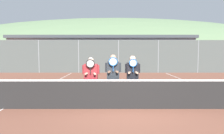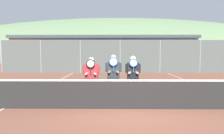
{
  "view_description": "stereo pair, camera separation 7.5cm",
  "coord_description": "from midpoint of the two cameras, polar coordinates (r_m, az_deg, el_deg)",
  "views": [
    {
      "loc": [
        -0.58,
        -6.44,
        1.88
      ],
      "look_at": [
        -0.6,
        0.79,
        1.33
      ],
      "focal_mm": 32.0,
      "sensor_mm": 36.0,
      "label": 1
    },
    {
      "loc": [
        -0.51,
        -6.44,
        1.88
      ],
      "look_at": [
        -0.6,
        0.79,
        1.33
      ],
      "focal_mm": 32.0,
      "sensor_mm": 36.0,
      "label": 2
    }
  ],
  "objects": [
    {
      "name": "player_leftmost",
      "position": [
        7.15,
        -5.63,
        -2.74
      ],
      "size": [
        0.61,
        0.34,
        1.68
      ],
      "color": "black",
      "rests_on": "ground_plane"
    },
    {
      "name": "car_left_of_center",
      "position": [
        20.83,
        -1.22,
        1.74
      ],
      "size": [
        4.5,
        2.03,
        1.83
      ],
      "color": "black",
      "rests_on": "ground_plane"
    },
    {
      "name": "car_center",
      "position": [
        21.33,
        12.46,
        1.67
      ],
      "size": [
        4.62,
        1.91,
        1.81
      ],
      "color": "#B2B7BC",
      "rests_on": "ground_plane"
    },
    {
      "name": "car_right_of_center",
      "position": [
        22.59,
        25.39,
        1.37
      ],
      "size": [
        4.59,
        2.05,
        1.69
      ],
      "color": "black",
      "rests_on": "ground_plane"
    },
    {
      "name": "ground_plane",
      "position": [
        6.73,
        5.45,
        -11.86
      ],
      "size": [
        120.0,
        120.0,
        0.0
      ],
      "primitive_type": "plane",
      "color": "brown"
    },
    {
      "name": "car_far_left",
      "position": [
        21.54,
        -14.43,
        1.58
      ],
      "size": [
        4.38,
        1.97,
        1.73
      ],
      "color": "#285638",
      "rests_on": "ground_plane"
    },
    {
      "name": "tennis_net",
      "position": [
        6.61,
        5.48,
        -7.66
      ],
      "size": [
        11.22,
        0.09,
        1.08
      ],
      "color": "gray",
      "rests_on": "ground_plane"
    },
    {
      "name": "court_line_right_sideline",
      "position": [
        10.72,
        26.99,
        -6.19
      ],
      "size": [
        0.05,
        16.0,
        0.01
      ],
      "primitive_type": "cube",
      "color": "white",
      "rests_on": "ground_plane"
    },
    {
      "name": "hill_distant",
      "position": [
        61.58,
        1.22,
        2.6
      ],
      "size": [
        113.45,
        63.03,
        22.06
      ],
      "color": "#5B7551",
      "rests_on": "ground_plane"
    },
    {
      "name": "player_center_left",
      "position": [
        7.14,
        0.71,
        -2.24
      ],
      "size": [
        0.57,
        0.34,
        1.78
      ],
      "color": "#232838",
      "rests_on": "ground_plane"
    },
    {
      "name": "court_line_left_sideline",
      "position": [
        10.29,
        -20.09,
        -6.41
      ],
      "size": [
        0.05,
        16.0,
        0.01
      ],
      "primitive_type": "cube",
      "color": "white",
      "rests_on": "ground_plane"
    },
    {
      "name": "clubhouse_building",
      "position": [
        26.84,
        -2.2,
        4.57
      ],
      "size": [
        23.47,
        5.5,
        3.92
      ],
      "color": "#9EA3A8",
      "rests_on": "ground_plane"
    },
    {
      "name": "fence_back",
      "position": [
        17.97,
        2.45,
        3.03
      ],
      "size": [
        21.59,
        0.06,
        2.93
      ],
      "color": "gray",
      "rests_on": "ground_plane"
    },
    {
      "name": "player_center_right",
      "position": [
        7.15,
        6.29,
        -2.53
      ],
      "size": [
        0.54,
        0.34,
        1.74
      ],
      "color": "white",
      "rests_on": "ground_plane"
    }
  ]
}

